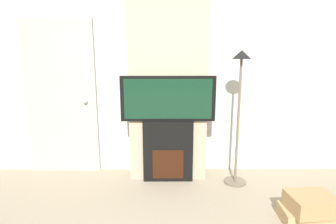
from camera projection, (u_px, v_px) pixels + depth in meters
name	position (u px, v px, depth m)	size (l,w,h in m)	color
wall_back	(168.00, 72.00, 3.44)	(6.00, 0.06, 2.70)	silver
chimney_breast	(168.00, 73.00, 3.25)	(0.96, 0.32, 2.70)	#BCAD8E
fireplace	(168.00, 151.00, 3.29)	(0.62, 0.15, 0.77)	black
television	(168.00, 99.00, 3.15)	(1.14, 0.07, 0.55)	black
floor_lamp	(239.00, 97.00, 3.06)	(0.27, 0.27, 1.61)	#726651
box_stack	(308.00, 209.00, 2.43)	(0.47, 0.37, 0.29)	tan
entry_door	(61.00, 98.00, 3.44)	(0.93, 0.09, 2.02)	#BCB7AD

